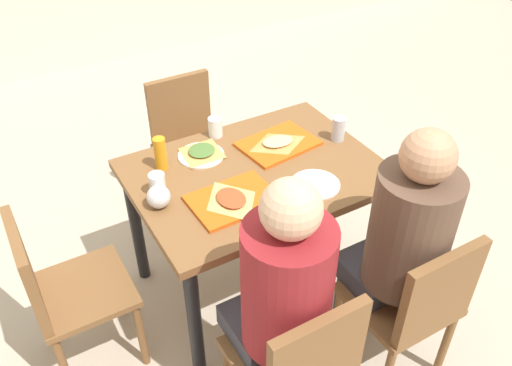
{
  "coord_description": "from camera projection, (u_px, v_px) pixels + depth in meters",
  "views": [
    {
      "loc": [
        -0.99,
        -1.71,
        2.19
      ],
      "look_at": [
        0.0,
        0.0,
        0.68
      ],
      "focal_mm": 37.43,
      "sensor_mm": 36.0,
      "label": 1
    }
  ],
  "objects": [
    {
      "name": "plastic_cup_a",
      "position": [
        215.0,
        127.0,
        2.64
      ],
      "size": [
        0.07,
        0.07,
        0.1
      ],
      "primitive_type": "cylinder",
      "color": "white",
      "rests_on": "main_table"
    },
    {
      "name": "paper_plate_center",
      "position": [
        201.0,
        155.0,
        2.53
      ],
      "size": [
        0.22,
        0.22,
        0.01
      ],
      "primitive_type": "cylinder",
      "color": "white",
      "rests_on": "main_table"
    },
    {
      "name": "chair_far_side",
      "position": [
        188.0,
        137.0,
        3.15
      ],
      "size": [
        0.4,
        0.4,
        0.84
      ],
      "color": "brown",
      "rests_on": "ground_plane"
    },
    {
      "name": "ground_plane",
      "position": [
        256.0,
        283.0,
        2.91
      ],
      "size": [
        10.0,
        10.0,
        0.02
      ],
      "primitive_type": "cube",
      "color": "#B7A893"
    },
    {
      "name": "chair_near_right",
      "position": [
        415.0,
        303.0,
        2.16
      ],
      "size": [
        0.4,
        0.4,
        0.84
      ],
      "color": "brown",
      "rests_on": "ground_plane"
    },
    {
      "name": "pizza_slice_b",
      "position": [
        278.0,
        142.0,
        2.58
      ],
      "size": [
        0.23,
        0.16,
        0.02
      ],
      "color": "#C68C47",
      "rests_on": "tray_red_far"
    },
    {
      "name": "paper_plate_near_edge",
      "position": [
        315.0,
        184.0,
        2.35
      ],
      "size": [
        0.22,
        0.22,
        0.01
      ],
      "primitive_type": "cylinder",
      "color": "white",
      "rests_on": "main_table"
    },
    {
      "name": "person_in_red",
      "position": [
        281.0,
        293.0,
        1.89
      ],
      "size": [
        0.32,
        0.42,
        1.25
      ],
      "color": "#383842",
      "rests_on": "ground_plane"
    },
    {
      "name": "chair_near_left",
      "position": [
        299.0,
        363.0,
        1.94
      ],
      "size": [
        0.4,
        0.4,
        0.84
      ],
      "color": "brown",
      "rests_on": "ground_plane"
    },
    {
      "name": "soda_can",
      "position": [
        338.0,
        129.0,
        2.61
      ],
      "size": [
        0.07,
        0.07,
        0.12
      ],
      "primitive_type": "cylinder",
      "color": "#B7BCC6",
      "rests_on": "main_table"
    },
    {
      "name": "chair_left_end",
      "position": [
        60.0,
        288.0,
        2.23
      ],
      "size": [
        0.4,
        0.4,
        0.84
      ],
      "color": "brown",
      "rests_on": "ground_plane"
    },
    {
      "name": "condiment_bottle",
      "position": [
        160.0,
        154.0,
        2.41
      ],
      "size": [
        0.06,
        0.06,
        0.16
      ],
      "primitive_type": "cylinder",
      "color": "orange",
      "rests_on": "main_table"
    },
    {
      "name": "pizza_slice_a",
      "position": [
        231.0,
        199.0,
        2.23
      ],
      "size": [
        0.17,
        0.22,
        0.02
      ],
      "color": "#DBAD60",
      "rests_on": "tray_red_near"
    },
    {
      "name": "pizza_slice_c",
      "position": [
        202.0,
        151.0,
        2.53
      ],
      "size": [
        0.26,
        0.26,
        0.02
      ],
      "color": "tan",
      "rests_on": "paper_plate_center"
    },
    {
      "name": "tray_red_far",
      "position": [
        278.0,
        144.0,
        2.6
      ],
      "size": [
        0.39,
        0.3,
        0.02
      ],
      "primitive_type": "cube",
      "rotation": [
        0.0,
        0.0,
        0.12
      ],
      "color": "#D85914",
      "rests_on": "main_table"
    },
    {
      "name": "person_in_brown_jacket",
      "position": [
        401.0,
        238.0,
        2.11
      ],
      "size": [
        0.32,
        0.42,
        1.25
      ],
      "color": "#383842",
      "rests_on": "ground_plane"
    },
    {
      "name": "foil_bundle",
      "position": [
        159.0,
        197.0,
        2.21
      ],
      "size": [
        0.1,
        0.1,
        0.1
      ],
      "primitive_type": "sphere",
      "color": "silver",
      "rests_on": "main_table"
    },
    {
      "name": "main_table",
      "position": [
        256.0,
        187.0,
        2.5
      ],
      "size": [
        1.13,
        0.83,
        0.76
      ],
      "color": "brown",
      "rests_on": "ground_plane"
    },
    {
      "name": "tray_red_near",
      "position": [
        233.0,
        200.0,
        2.26
      ],
      "size": [
        0.37,
        0.27,
        0.02
      ],
      "primitive_type": "cube",
      "rotation": [
        0.0,
        0.0,
        0.03
      ],
      "color": "#D85914",
      "rests_on": "main_table"
    },
    {
      "name": "plastic_cup_c",
      "position": [
        157.0,
        184.0,
        2.28
      ],
      "size": [
        0.07,
        0.07,
        0.1
      ],
      "primitive_type": "cylinder",
      "color": "white",
      "rests_on": "main_table"
    },
    {
      "name": "plastic_cup_b",
      "position": [
        305.0,
        202.0,
        2.18
      ],
      "size": [
        0.07,
        0.07,
        0.1
      ],
      "primitive_type": "cylinder",
      "color": "white",
      "rests_on": "main_table"
    }
  ]
}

